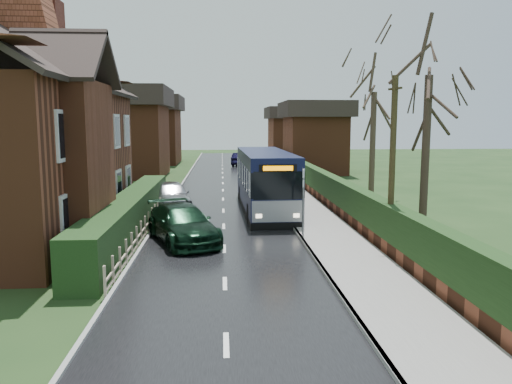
{
  "coord_description": "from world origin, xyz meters",
  "views": [
    {
      "loc": [
        -0.05,
        -15.85,
        4.6
      ],
      "look_at": [
        1.32,
        4.23,
        1.8
      ],
      "focal_mm": 35.0,
      "sensor_mm": 36.0,
      "label": 1
    }
  ],
  "objects": [
    {
      "name": "brick_house",
      "position": [
        -8.73,
        4.78,
        4.38
      ],
      "size": [
        9.3,
        14.6,
        10.3
      ],
      "color": "brown",
      "rests_on": "ground"
    },
    {
      "name": "road",
      "position": [
        0.0,
        10.0,
        0.01
      ],
      "size": [
        6.0,
        100.0,
        0.02
      ],
      "primitive_type": "cube",
      "color": "black",
      "rests_on": "ground"
    },
    {
      "name": "pavement",
      "position": [
        4.25,
        10.0,
        0.07
      ],
      "size": [
        2.5,
        100.0,
        0.14
      ],
      "primitive_type": "cube",
      "color": "slate",
      "rests_on": "ground"
    },
    {
      "name": "picket_fence",
      "position": [
        -3.15,
        5.0,
        0.45
      ],
      "size": [
        0.1,
        16.0,
        0.9
      ],
      "primitive_type": null,
      "color": "tan",
      "rests_on": "ground"
    },
    {
      "name": "ground",
      "position": [
        0.0,
        0.0,
        0.0
      ],
      "size": [
        140.0,
        140.0,
        0.0
      ],
      "primitive_type": "plane",
      "color": "#2A421C",
      "rests_on": "ground"
    },
    {
      "name": "kerb_right",
      "position": [
        3.05,
        10.0,
        0.07
      ],
      "size": [
        0.12,
        100.0,
        0.14
      ],
      "primitive_type": "cube",
      "color": "gray",
      "rests_on": "ground"
    },
    {
      "name": "front_hedge",
      "position": [
        -3.9,
        5.0,
        0.8
      ],
      "size": [
        1.2,
        16.0,
        1.6
      ],
      "primitive_type": "cube",
      "color": "black",
      "rests_on": "ground"
    },
    {
      "name": "telegraph_pole",
      "position": [
        5.8,
        0.9,
        3.13
      ],
      "size": [
        0.23,
        0.79,
        6.19
      ],
      "rotation": [
        0.0,
        0.0,
        0.2
      ],
      "color": "#2D2514",
      "rests_on": "ground"
    },
    {
      "name": "tree_right_far",
      "position": [
        9.0,
        13.65,
        6.84
      ],
      "size": [
        4.74,
        4.74,
        9.16
      ],
      "color": "#3B2D23",
      "rests_on": "ground"
    },
    {
      "name": "kerb_left",
      "position": [
        -3.05,
        10.0,
        0.05
      ],
      "size": [
        0.12,
        100.0,
        0.1
      ],
      "primitive_type": "cube",
      "color": "gray",
      "rests_on": "ground"
    },
    {
      "name": "bus_stop_sign",
      "position": [
        3.2,
        3.76,
        1.85
      ],
      "size": [
        0.15,
        0.42,
        2.8
      ],
      "rotation": [
        0.0,
        0.0,
        -0.22
      ],
      "color": "slate",
      "rests_on": "ground"
    },
    {
      "name": "tree_right_near",
      "position": [
        7.7,
        2.68,
        6.8
      ],
      "size": [
        4.22,
        4.22,
        9.1
      ],
      "color": "#31241D",
      "rests_on": "ground"
    },
    {
      "name": "car_silver",
      "position": [
        -2.8,
        10.74,
        0.76
      ],
      "size": [
        2.8,
        4.77,
        1.52
      ],
      "primitive_type": "imported",
      "rotation": [
        0.0,
        0.0,
        0.24
      ],
      "color": "#A8A8AD",
      "rests_on": "ground"
    },
    {
      "name": "car_green",
      "position": [
        -1.6,
        3.29,
        0.71
      ],
      "size": [
        3.54,
        5.26,
        1.42
      ],
      "primitive_type": "imported",
      "rotation": [
        0.0,
        0.0,
        0.35
      ],
      "color": "black",
      "rests_on": "ground"
    },
    {
      "name": "right_wall_hedge",
      "position": [
        5.8,
        10.0,
        1.02
      ],
      "size": [
        0.6,
        50.0,
        1.8
      ],
      "color": "brown",
      "rests_on": "ground"
    },
    {
      "name": "bus",
      "position": [
        2.2,
        10.12,
        1.54
      ],
      "size": [
        2.57,
        10.3,
        3.11
      ],
      "rotation": [
        0.0,
        0.0,
        0.02
      ],
      "color": "black",
      "rests_on": "ground"
    },
    {
      "name": "car_distant",
      "position": [
        2.0,
        38.04,
        0.7
      ],
      "size": [
        2.25,
        4.43,
        1.39
      ],
      "primitive_type": "imported",
      "rotation": [
        0.0,
        0.0,
        2.95
      ],
      "color": "black",
      "rests_on": "ground"
    }
  ]
}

